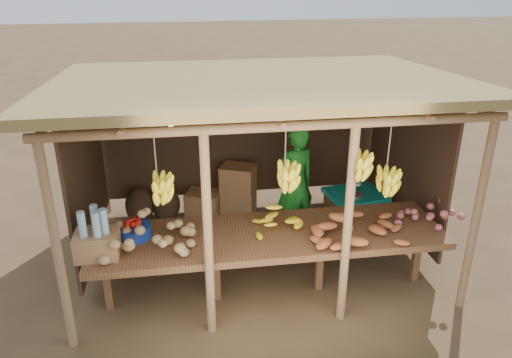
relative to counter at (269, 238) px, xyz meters
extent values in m
plane|color=brown|center=(0.00, 0.95, -0.74)|extent=(60.00, 60.00, 0.00)
cylinder|color=#9C7650|center=(-2.10, -0.55, 0.36)|extent=(0.09, 0.09, 2.20)
cylinder|color=#9C7650|center=(2.10, -0.55, 0.36)|extent=(0.09, 0.09, 2.20)
cylinder|color=#9C7650|center=(-2.10, 2.45, 0.36)|extent=(0.09, 0.09, 2.20)
cylinder|color=#9C7650|center=(2.10, 2.45, 0.36)|extent=(0.09, 0.09, 2.20)
cylinder|color=#9C7650|center=(-0.70, -0.55, 0.36)|extent=(0.09, 0.09, 2.20)
cylinder|color=#9C7650|center=(0.70, -0.55, 0.36)|extent=(0.09, 0.09, 2.20)
cylinder|color=#9C7650|center=(0.00, -0.55, 1.46)|extent=(4.40, 0.09, 0.09)
cylinder|color=#9C7650|center=(0.00, 2.45, 1.46)|extent=(4.40, 0.09, 0.09)
cube|color=olive|center=(0.00, 0.95, 1.55)|extent=(4.70, 3.50, 0.28)
cube|color=#432E1F|center=(0.00, 2.43, 0.47)|extent=(4.20, 0.04, 1.98)
cube|color=#432E1F|center=(-2.08, 1.15, 0.47)|extent=(0.04, 2.40, 1.98)
cube|color=#432E1F|center=(2.08, 1.15, 0.47)|extent=(0.04, 2.40, 1.98)
cube|color=brown|center=(0.00, 0.00, 0.02)|extent=(3.90, 1.05, 0.08)
cube|color=brown|center=(-1.80, 0.00, -0.38)|extent=(0.08, 0.08, 0.72)
cube|color=brown|center=(-0.60, 0.00, -0.38)|extent=(0.08, 0.08, 0.72)
cube|color=brown|center=(0.60, 0.00, -0.38)|extent=(0.08, 0.08, 0.72)
cube|color=brown|center=(1.80, 0.00, -0.38)|extent=(0.08, 0.08, 0.72)
cylinder|color=navy|center=(-1.47, 0.15, 0.13)|extent=(0.39, 0.39, 0.14)
cube|color=#996D44|center=(-1.81, -0.19, 0.20)|extent=(0.43, 0.34, 0.27)
imported|color=#1A7821|center=(0.59, 1.29, 0.07)|extent=(0.69, 0.57, 1.62)
cube|color=brown|center=(1.41, 1.13, -0.43)|extent=(0.76, 0.67, 0.62)
cube|color=#0B7E80|center=(1.41, 1.13, -0.09)|extent=(0.84, 0.76, 0.06)
cube|color=#996D44|center=(-0.10, 2.05, -0.52)|extent=(0.59, 0.53, 0.39)
cube|color=#996D44|center=(-0.10, 2.05, -0.13)|extent=(0.59, 0.53, 0.39)
cube|color=#996D44|center=(-0.64, 2.05, -0.52)|extent=(0.59, 0.53, 0.39)
ellipsoid|color=#432E1F|center=(-1.59, 2.15, -0.49)|extent=(0.43, 0.43, 0.58)
ellipsoid|color=#432E1F|center=(-1.20, 2.15, -0.49)|extent=(0.43, 0.43, 0.58)
camera|label=1|loc=(-0.88, -4.77, 2.80)|focal=35.00mm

